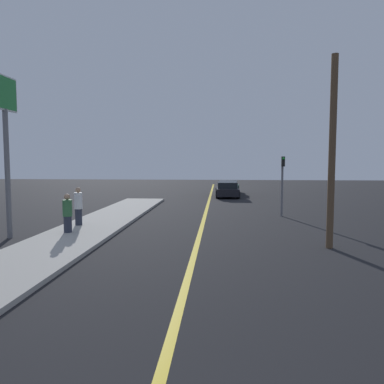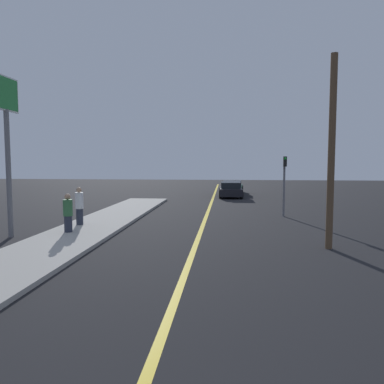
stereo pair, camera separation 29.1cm
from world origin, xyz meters
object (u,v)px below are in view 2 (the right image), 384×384
at_px(car_ahead_center, 232,187).
at_px(pedestrian_near_curb, 68,213).
at_px(traffic_light, 284,179).
at_px(utility_pole, 331,153).
at_px(pedestrian_mid_group, 79,206).
at_px(car_near_right_lane, 231,190).
at_px(roadside_sign, 6,120).

xyz_separation_m(car_ahead_center, pedestrian_near_curb, (-7.06, -20.50, 0.32)).
bearing_deg(car_ahead_center, pedestrian_near_curb, -105.67).
bearing_deg(traffic_light, utility_pole, -86.74).
distance_m(pedestrian_mid_group, utility_pole, 11.09).
xyz_separation_m(car_ahead_center, pedestrian_mid_group, (-7.29, -18.72, 0.40)).
bearing_deg(utility_pole, traffic_light, 93.26).
xyz_separation_m(pedestrian_near_curb, traffic_light, (9.69, 6.15, 1.16)).
bearing_deg(traffic_light, car_ahead_center, 100.40).
distance_m(car_near_right_lane, roadside_sign, 20.35).
relative_size(traffic_light, roadside_sign, 0.52).
bearing_deg(utility_pole, pedestrian_mid_group, 162.74).
bearing_deg(car_near_right_lane, pedestrian_near_curb, -112.76).
bearing_deg(utility_pole, pedestrian_near_curb, 171.89).
distance_m(traffic_light, utility_pole, 7.71).
bearing_deg(car_near_right_lane, traffic_light, -76.62).
xyz_separation_m(car_near_right_lane, roadside_sign, (-9.02, -17.79, 4.05)).
bearing_deg(pedestrian_mid_group, car_ahead_center, 68.73).
bearing_deg(roadside_sign, car_near_right_lane, 63.11).
bearing_deg(car_near_right_lane, roadside_sign, -117.84).
xyz_separation_m(traffic_light, roadside_sign, (-11.84, -6.76, 2.59)).
relative_size(car_near_right_lane, pedestrian_near_curb, 2.59).
relative_size(pedestrian_mid_group, utility_pole, 0.26).
bearing_deg(utility_pole, car_near_right_lane, 99.90).
relative_size(car_ahead_center, pedestrian_mid_group, 2.78).
xyz_separation_m(pedestrian_near_curb, utility_pole, (10.13, -1.44, 2.43)).
distance_m(car_ahead_center, utility_pole, 22.32).
height_order(car_near_right_lane, pedestrian_near_curb, pedestrian_near_curb).
relative_size(car_ahead_center, roadside_sign, 0.75).
height_order(pedestrian_mid_group, utility_pole, utility_pole).
height_order(car_ahead_center, pedestrian_near_curb, pedestrian_near_curb).
bearing_deg(traffic_light, pedestrian_mid_group, -156.17).
distance_m(roadside_sign, utility_pole, 12.37).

